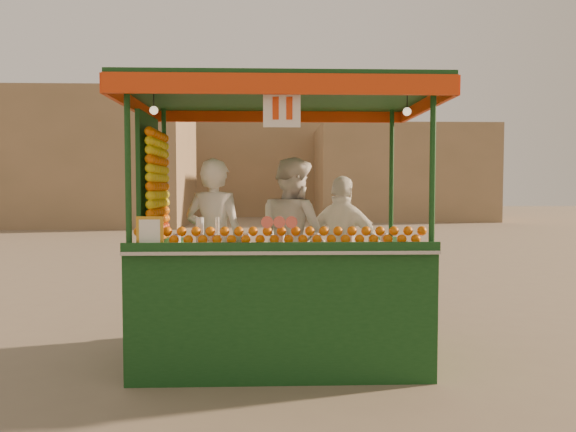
{
  "coord_description": "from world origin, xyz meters",
  "views": [
    {
      "loc": [
        -0.12,
        -5.33,
        1.73
      ],
      "look_at": [
        0.06,
        0.18,
        1.44
      ],
      "focal_mm": 33.4,
      "sensor_mm": 36.0,
      "label": 1
    }
  ],
  "objects_px": {
    "juice_cart": "(273,273)",
    "vendor_middle": "(293,238)",
    "vendor_left": "(215,242)",
    "vendor_right": "(343,248)"
  },
  "relations": [
    {
      "from": "juice_cart",
      "to": "vendor_middle",
      "type": "bearing_deg",
      "value": 65.83
    },
    {
      "from": "vendor_left",
      "to": "vendor_right",
      "type": "bearing_deg",
      "value": -157.16
    },
    {
      "from": "juice_cart",
      "to": "vendor_middle",
      "type": "xyz_separation_m",
      "value": [
        0.22,
        0.49,
        0.3
      ]
    },
    {
      "from": "juice_cart",
      "to": "vendor_right",
      "type": "distance_m",
      "value": 0.89
    },
    {
      "from": "vendor_right",
      "to": "vendor_left",
      "type": "bearing_deg",
      "value": 36.32
    },
    {
      "from": "vendor_left",
      "to": "vendor_right",
      "type": "relative_size",
      "value": 1.11
    },
    {
      "from": "juice_cart",
      "to": "vendor_right",
      "type": "relative_size",
      "value": 1.94
    },
    {
      "from": "vendor_left",
      "to": "vendor_middle",
      "type": "relative_size",
      "value": 0.99
    },
    {
      "from": "vendor_middle",
      "to": "vendor_right",
      "type": "xyz_separation_m",
      "value": [
        0.54,
        -0.07,
        -0.1
      ]
    },
    {
      "from": "vendor_left",
      "to": "vendor_right",
      "type": "height_order",
      "value": "vendor_left"
    }
  ]
}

